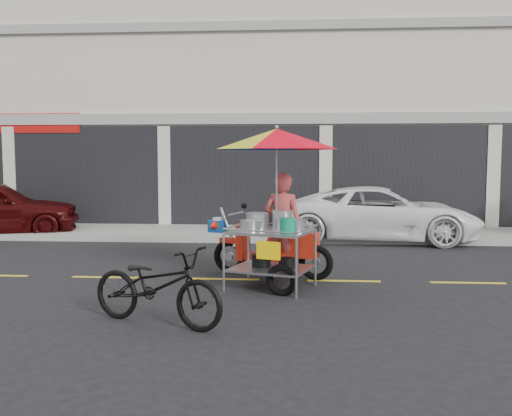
{
  "coord_description": "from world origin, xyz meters",
  "views": [
    {
      "loc": [
        -0.79,
        -9.34,
        2.04
      ],
      "look_at": [
        -1.5,
        0.6,
        1.15
      ],
      "focal_mm": 40.0,
      "sensor_mm": 36.0,
      "label": 1
    }
  ],
  "objects": [
    {
      "name": "centerline",
      "position": [
        0.0,
        0.0,
        0.0
      ],
      "size": [
        42.0,
        0.1,
        0.01
      ],
      "primitive_type": "cube",
      "color": "gold",
      "rests_on": "ground"
    },
    {
      "name": "ground",
      "position": [
        0.0,
        0.0,
        0.0
      ],
      "size": [
        90.0,
        90.0,
        0.0
      ],
      "primitive_type": "plane",
      "color": "black"
    },
    {
      "name": "food_vendor_rig",
      "position": [
        -1.1,
        -0.27,
        1.6
      ],
      "size": [
        2.5,
        2.54,
        2.54
      ],
      "rotation": [
        0.0,
        0.0,
        -0.32
      ],
      "color": "black",
      "rests_on": "ground"
    },
    {
      "name": "sidewalk",
      "position": [
        0.0,
        5.5,
        0.07
      ],
      "size": [
        45.0,
        3.0,
        0.15
      ],
      "primitive_type": "cube",
      "color": "gray",
      "rests_on": "ground"
    },
    {
      "name": "shophouse_block",
      "position": [
        2.82,
        10.59,
        4.24
      ],
      "size": [
        36.0,
        8.11,
        10.4
      ],
      "color": "beige",
      "rests_on": "ground"
    },
    {
      "name": "white_pickup",
      "position": [
        1.25,
        4.67,
        0.66
      ],
      "size": [
        4.95,
        2.63,
        1.32
      ],
      "primitive_type": "imported",
      "rotation": [
        0.0,
        0.0,
        1.48
      ],
      "color": "white",
      "rests_on": "ground"
    },
    {
      "name": "near_bicycle",
      "position": [
        -2.48,
        -2.64,
        0.49
      ],
      "size": [
        1.95,
        1.29,
        0.97
      ],
      "primitive_type": "imported",
      "rotation": [
        0.0,
        0.0,
        1.18
      ],
      "color": "black",
      "rests_on": "ground"
    }
  ]
}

